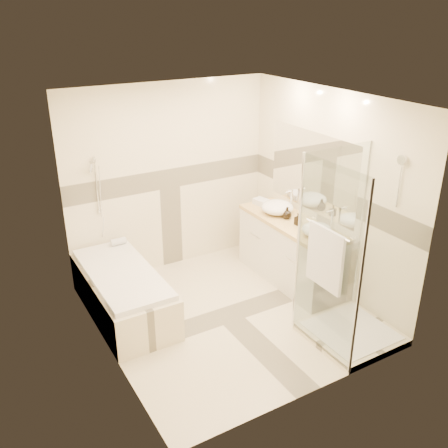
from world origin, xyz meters
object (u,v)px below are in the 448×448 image
vanity (290,251)px  amenity_bottle_a (298,219)px  vessel_sink_near (277,207)px  amenity_bottle_b (287,213)px  bathtub (123,290)px  shower_enclosure (342,297)px  vessel_sink_far (317,230)px

vanity → amenity_bottle_a: 0.51m
vessel_sink_near → amenity_bottle_a: size_ratio=2.85×
amenity_bottle_b → bathtub: bearing=173.0°
vanity → amenity_bottle_a: amenity_bottle_a is taller
vanity → shower_enclosure: bearing=-103.0°
amenity_bottle_a → bathtub: bearing=167.3°
vanity → amenity_bottle_b: (-0.02, 0.09, 0.50)m
vanity → bathtub: bearing=170.8°
bathtub → amenity_bottle_b: (2.13, -0.26, 0.62)m
vanity → amenity_bottle_b: 0.51m
vanity → amenity_bottle_a: bearing=-98.7°
vessel_sink_far → amenity_bottle_b: bearing=90.0°
vanity → shower_enclosure: (-0.29, -1.27, 0.08)m
bathtub → amenity_bottle_a: amenity_bottle_a is taller
shower_enclosure → vessel_sink_near: size_ratio=4.88×
vanity → shower_enclosure: size_ratio=0.79×
vessel_sink_near → amenity_bottle_b: bearing=-90.0°
bathtub → vessel_sink_far: bearing=-21.6°
vessel_sink_far → amenity_bottle_a: (0.00, 0.36, 0.00)m
vessel_sink_far → vessel_sink_near: bearing=90.0°
bathtub → amenity_bottle_a: size_ratio=11.58×
amenity_bottle_b → vessel_sink_far: bearing=-90.0°
bathtub → vessel_sink_near: 2.22m
vanity → vessel_sink_near: 0.59m
shower_enclosure → amenity_bottle_b: size_ratio=13.16×
bathtub → vessel_sink_near: vessel_sink_near is taller
vessel_sink_near → amenity_bottle_b: (0.00, -0.21, -0.01)m
vanity → shower_enclosure: 1.31m
amenity_bottle_a → amenity_bottle_b: bearing=90.0°
vanity → amenity_bottle_a: (-0.02, -0.13, 0.50)m
vessel_sink_near → vanity: bearing=-86.2°
vessel_sink_near → vessel_sink_far: size_ratio=1.17×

